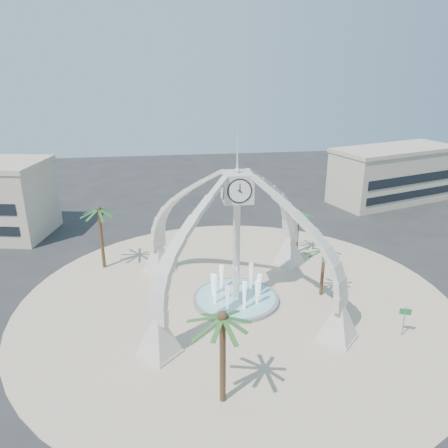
{
  "coord_description": "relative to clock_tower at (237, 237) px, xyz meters",
  "views": [
    {
      "loc": [
        -6.12,
        -35.26,
        20.94
      ],
      "look_at": [
        -0.84,
        2.0,
        7.0
      ],
      "focal_mm": 35.0,
      "sensor_mm": 36.0,
      "label": 1
    }
  ],
  "objects": [
    {
      "name": "palm_west",
      "position": [
        -12.99,
        9.03,
        0.11
      ],
      "size": [
        3.88,
        3.88,
        7.44
      ],
      "rotation": [
        0.0,
        0.0,
        0.02
      ],
      "color": "brown",
      "rests_on": "ground"
    },
    {
      "name": "palm_north",
      "position": [
        8.83,
        9.81,
        -1.37
      ],
      "size": [
        4.25,
        4.25,
        5.82
      ],
      "rotation": [
        0.0,
        0.0,
        0.39
      ],
      "color": "brown",
      "rests_on": "ground"
    },
    {
      "name": "plaza",
      "position": [
        0.0,
        0.0,
        -6.46
      ],
      "size": [
        40.0,
        40.0,
        0.06
      ],
      "primitive_type": "cylinder",
      "color": "beige",
      "rests_on": "ground"
    },
    {
      "name": "ground",
      "position": [
        0.0,
        0.0,
        -6.49
      ],
      "size": [
        140.0,
        140.0,
        0.0
      ],
      "primitive_type": "plane",
      "color": "#282828",
      "rests_on": "ground"
    },
    {
      "name": "building_ne",
      "position": [
        30.0,
        28.0,
        -2.18
      ],
      "size": [
        21.87,
        14.17,
        8.6
      ],
      "rotation": [
        0.0,
        0.0,
        0.31
      ],
      "color": "#C3B698",
      "rests_on": "ground"
    },
    {
      "name": "street_sign",
      "position": [
        12.49,
        -7.36,
        -4.56
      ],
      "size": [
        0.93,
        0.39,
        2.71
      ],
      "rotation": [
        0.0,
        0.0,
        -0.38
      ],
      "color": "slate",
      "rests_on": "ground"
    },
    {
      "name": "palm_south",
      "position": [
        -2.98,
        -12.53,
        -0.18
      ],
      "size": [
        4.43,
        4.43,
        7.21
      ],
      "rotation": [
        0.0,
        0.0,
        0.04
      ],
      "color": "brown",
      "rests_on": "ground"
    },
    {
      "name": "fountain",
      "position": [
        0.0,
        0.0,
        -6.2
      ],
      "size": [
        8.0,
        8.0,
        3.62
      ],
      "color": "#949497",
      "rests_on": "ground"
    },
    {
      "name": "palm_east",
      "position": [
        8.25,
        -0.03,
        -1.83
      ],
      "size": [
        3.46,
        3.46,
        5.36
      ],
      "rotation": [
        0.0,
        0.0,
        0.03
      ],
      "color": "brown",
      "rests_on": "ground"
    },
    {
      "name": "clock_tower",
      "position": [
        0.0,
        0.0,
        0.0
      ],
      "size": [
        17.94,
        17.94,
        16.3
      ],
      "color": "beige",
      "rests_on": "ground"
    }
  ]
}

